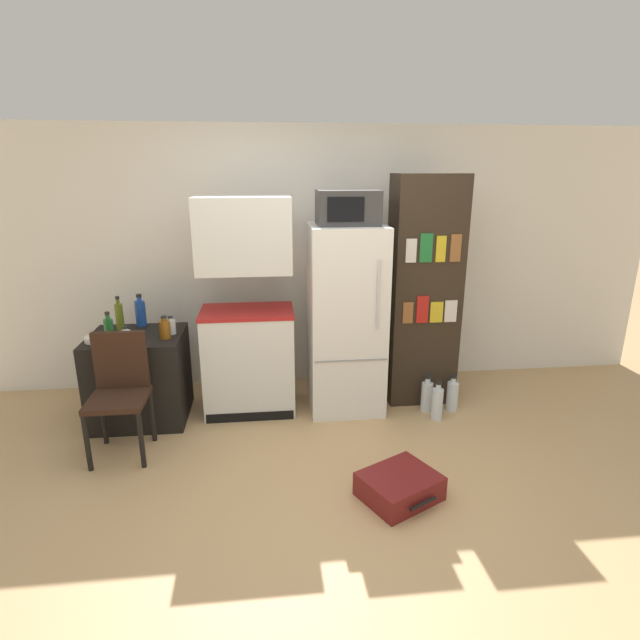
# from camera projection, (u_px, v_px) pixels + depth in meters

# --- Properties ---
(ground_plane) EXTENTS (24.00, 24.00, 0.00)m
(ground_plane) POSITION_uv_depth(u_px,v_px,m) (333.00, 499.00, 3.19)
(ground_plane) COLOR tan
(wall_back) EXTENTS (6.40, 0.10, 2.42)m
(wall_back) POSITION_uv_depth(u_px,v_px,m) (327.00, 258.00, 4.77)
(wall_back) COLOR white
(wall_back) RESTS_ON ground_plane
(side_table) EXTENTS (0.75, 0.64, 0.74)m
(side_table) POSITION_uv_depth(u_px,v_px,m) (140.00, 377.00, 4.15)
(side_table) COLOR black
(side_table) RESTS_ON ground_plane
(kitchen_hutch) EXTENTS (0.77, 0.51, 1.82)m
(kitchen_hutch) POSITION_uv_depth(u_px,v_px,m) (247.00, 317.00, 4.18)
(kitchen_hutch) COLOR silver
(kitchen_hutch) RESTS_ON ground_plane
(refrigerator) EXTENTS (0.62, 0.60, 1.60)m
(refrigerator) POSITION_uv_depth(u_px,v_px,m) (346.00, 320.00, 4.24)
(refrigerator) COLOR white
(refrigerator) RESTS_ON ground_plane
(microwave) EXTENTS (0.49, 0.37, 0.27)m
(microwave) POSITION_uv_depth(u_px,v_px,m) (348.00, 208.00, 3.97)
(microwave) COLOR #333333
(microwave) RESTS_ON refrigerator
(bookshelf) EXTENTS (0.59, 0.38, 2.00)m
(bookshelf) POSITION_uv_depth(u_px,v_px,m) (423.00, 292.00, 4.35)
(bookshelf) COLOR #2D2319
(bookshelf) RESTS_ON ground_plane
(bottle_blue_soda) EXTENTS (0.09, 0.09, 0.28)m
(bottle_blue_soda) POSITION_uv_depth(u_px,v_px,m) (141.00, 313.00, 4.26)
(bottle_blue_soda) COLOR #1E47A3
(bottle_blue_soda) RESTS_ON side_table
(bottle_amber_beer) EXTENTS (0.09, 0.09, 0.18)m
(bottle_amber_beer) POSITION_uv_depth(u_px,v_px,m) (165.00, 329.00, 3.95)
(bottle_amber_beer) COLOR brown
(bottle_amber_beer) RESTS_ON side_table
(bottle_green_tall) EXTENTS (0.07, 0.07, 0.26)m
(bottle_green_tall) POSITION_uv_depth(u_px,v_px,m) (109.00, 331.00, 3.79)
(bottle_green_tall) COLOR #1E6028
(bottle_green_tall) RESTS_ON side_table
(bottle_olive_oil) EXTENTS (0.06, 0.06, 0.30)m
(bottle_olive_oil) POSITION_uv_depth(u_px,v_px,m) (119.00, 317.00, 4.10)
(bottle_olive_oil) COLOR #566619
(bottle_olive_oil) RESTS_ON side_table
(bottle_milk_white) EXTENTS (0.07, 0.07, 0.14)m
(bottle_milk_white) POSITION_uv_depth(u_px,v_px,m) (126.00, 337.00, 3.81)
(bottle_milk_white) COLOR white
(bottle_milk_white) RESTS_ON side_table
(bottle_clear_short) EXTENTS (0.08, 0.08, 0.15)m
(bottle_clear_short) POSITION_uv_depth(u_px,v_px,m) (171.00, 327.00, 4.06)
(bottle_clear_short) COLOR silver
(bottle_clear_short) RESTS_ON side_table
(bowl) EXTENTS (0.16, 0.16, 0.04)m
(bowl) POSITION_uv_depth(u_px,v_px,m) (95.00, 339.00, 3.88)
(bowl) COLOR silver
(bowl) RESTS_ON side_table
(chair) EXTENTS (0.40, 0.41, 0.90)m
(chair) POSITION_uv_depth(u_px,v_px,m) (120.00, 384.00, 3.63)
(chair) COLOR black
(chair) RESTS_ON ground_plane
(suitcase_large_flat) EXTENTS (0.59, 0.55, 0.16)m
(suitcase_large_flat) POSITION_uv_depth(u_px,v_px,m) (400.00, 486.00, 3.19)
(suitcase_large_flat) COLOR maroon
(suitcase_large_flat) RESTS_ON ground_plane
(water_bottle_front) EXTENTS (0.09, 0.09, 0.35)m
(water_bottle_front) POSITION_uv_depth(u_px,v_px,m) (437.00, 403.00, 4.19)
(water_bottle_front) COLOR silver
(water_bottle_front) RESTS_ON ground_plane
(water_bottle_middle) EXTENTS (0.10, 0.10, 0.33)m
(water_bottle_middle) POSITION_uv_depth(u_px,v_px,m) (452.00, 395.00, 4.35)
(water_bottle_middle) COLOR silver
(water_bottle_middle) RESTS_ON ground_plane
(water_bottle_back) EXTENTS (0.10, 0.10, 0.33)m
(water_bottle_back) POSITION_uv_depth(u_px,v_px,m) (427.00, 396.00, 4.33)
(water_bottle_back) COLOR silver
(water_bottle_back) RESTS_ON ground_plane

